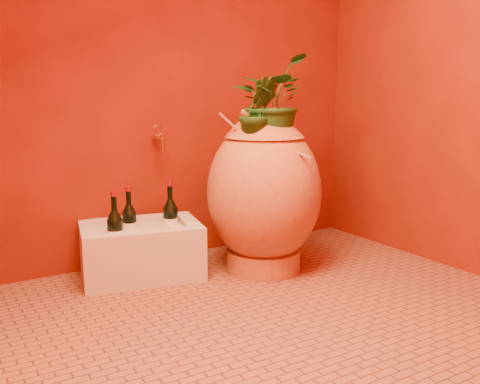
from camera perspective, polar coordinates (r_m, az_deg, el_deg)
floor at (r=2.53m, az=3.04°, el=-12.53°), size 2.50×2.50×0.00m
wall_back at (r=3.20m, az=-7.27°, el=15.24°), size 2.50×0.02×2.50m
wall_right at (r=3.21m, az=22.68°, el=14.50°), size 0.02×2.00×2.50m
amphora at (r=2.95m, az=2.58°, el=0.06°), size 0.74×0.74×0.90m
stone_basin at (r=2.96m, az=-10.50°, el=-6.22°), size 0.70×0.55×0.29m
wine_bottle_a at (r=3.01m, az=-7.41°, el=-3.04°), size 0.08×0.08×0.35m
wine_bottle_b at (r=2.81m, az=-13.17°, el=-4.28°), size 0.08×0.08×0.34m
wine_bottle_c at (r=2.97m, az=-11.69°, el=-3.46°), size 0.08×0.08×0.33m
wall_tap at (r=3.08m, az=-8.66°, el=5.77°), size 0.07×0.14×0.15m
plant_main at (r=2.89m, az=3.17°, el=9.69°), size 0.58×0.58×0.49m
plant_side at (r=2.78m, az=1.96°, el=8.52°), size 0.25×0.23×0.37m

